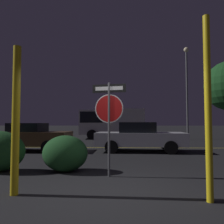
% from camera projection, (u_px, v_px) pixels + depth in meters
% --- Properties ---
extents(ground_plane, '(260.00, 260.00, 0.00)m').
position_uv_depth(ground_plane, '(109.00, 192.00, 4.30)').
color(ground_plane, black).
extents(road_center_stripe, '(41.56, 0.12, 0.01)m').
position_uv_depth(road_center_stripe, '(117.00, 148.00, 12.26)').
color(road_center_stripe, gold).
rests_on(road_center_stripe, ground_plane).
extents(stop_sign, '(0.88, 0.18, 2.43)m').
position_uv_depth(stop_sign, '(109.00, 110.00, 5.66)').
color(stop_sign, '#4C4C51').
rests_on(stop_sign, ground_plane).
extents(yellow_pole_left, '(0.15, 0.15, 2.88)m').
position_uv_depth(yellow_pole_left, '(16.00, 119.00, 4.23)').
color(yellow_pole_left, yellow).
rests_on(yellow_pole_left, ground_plane).
extents(yellow_pole_right, '(0.12, 0.12, 3.31)m').
position_uv_depth(yellow_pole_right, '(208.00, 107.00, 3.86)').
color(yellow_pole_right, yellow).
rests_on(yellow_pole_right, ground_plane).
extents(hedge_bush_2, '(1.28, 0.98, 1.02)m').
position_uv_depth(hedge_bush_2, '(65.00, 153.00, 6.19)').
color(hedge_bush_2, '#1E4C23').
rests_on(hedge_bush_2, ground_plane).
extents(passing_car_2, '(3.98, 1.95, 1.38)m').
position_uv_depth(passing_car_2, '(30.00, 137.00, 10.74)').
color(passing_car_2, brown).
rests_on(passing_car_2, ground_plane).
extents(passing_car_3, '(4.43, 2.18, 1.42)m').
position_uv_depth(passing_car_3, '(140.00, 137.00, 10.63)').
color(passing_car_3, silver).
rests_on(passing_car_3, ground_plane).
extents(delivery_truck, '(5.75, 2.83, 2.63)m').
position_uv_depth(delivery_truck, '(110.00, 122.00, 19.50)').
color(delivery_truck, silver).
rests_on(delivery_truck, ground_plane).
extents(street_lamp, '(0.44, 0.44, 8.06)m').
position_uv_depth(street_lamp, '(187.00, 82.00, 19.02)').
color(street_lamp, '#4C4C51').
rests_on(street_lamp, ground_plane).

